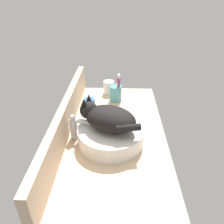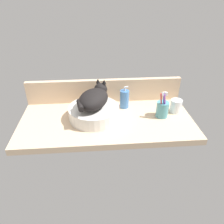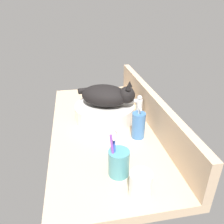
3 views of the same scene
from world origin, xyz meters
TOP-DOWN VIEW (x-y plane):
  - ground_plane at (0.00, 0.00)cm, footprint 111.10×53.47cm
  - backsplash_panel at (0.00, 24.94)cm, footprint 111.10×3.60cm
  - sink_basin at (-7.99, 1.52)cm, footprint 32.40×32.40cm
  - cat at (-7.49, 2.80)cm, footprint 25.86×30.10cm
  - faucet at (-5.30, 19.01)cm, footprint 4.40×11.85cm
  - soap_dispenser at (13.39, 14.29)cm, footprint 6.28×6.28cm
  - toothbrush_cup at (36.34, -0.56)cm, footprint 7.95×7.95cm
  - water_glass at (47.32, 5.00)cm, footprint 7.65×7.65cm

SIDE VIEW (x-z plane):
  - ground_plane at x=0.00cm, z-range -4.00..0.00cm
  - water_glass at x=47.32cm, z-range -0.64..8.35cm
  - sink_basin at x=-7.99cm, z-range 0.00..8.24cm
  - toothbrush_cup at x=36.34cm, z-range -3.83..14.89cm
  - soap_dispenser at x=13.39cm, z-range -1.55..14.51cm
  - faucet at x=-5.30cm, z-range 0.50..14.10cm
  - backsplash_panel at x=0.00cm, z-range 0.00..16.86cm
  - cat at x=-7.49cm, z-range 7.00..21.00cm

